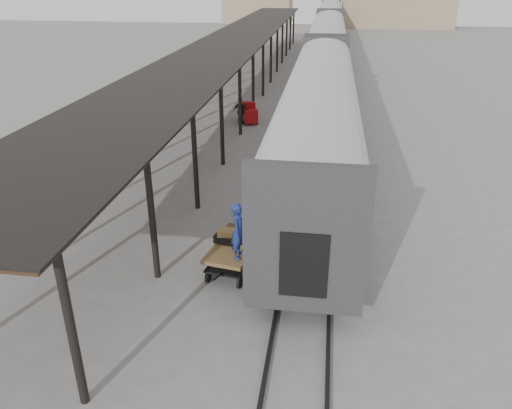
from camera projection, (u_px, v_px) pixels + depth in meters
The scene contains 11 objects.
ground at pixel (214, 247), 17.07m from camera, with size 160.00×160.00×0.00m, color slate.
train at pixel (327, 42), 45.80m from camera, with size 3.45×76.01×4.01m.
canopy at pixel (238, 38), 37.31m from camera, with size 4.90×64.30×4.15m.
rails at pixel (326, 71), 47.10m from camera, with size 1.54×150.00×0.12m.
building_far at pixel (397, 1), 83.46m from camera, with size 18.00×10.00×8.00m, color tan.
building_left at pixel (258, 5), 90.57m from camera, with size 12.00×8.00×6.00m, color tan.
baggage_cart at pixel (235, 251), 15.58m from camera, with size 1.65×2.58×0.86m.
suitcase_stack at pixel (235, 235), 15.72m from camera, with size 1.40×1.16×0.45m.
luggage_tug at pixel (249, 114), 30.92m from camera, with size 1.23×1.55×1.20m.
porter at pixel (238, 230), 14.51m from camera, with size 0.63×0.42×1.74m, color navy.
pedestrian at pixel (241, 111), 30.52m from camera, with size 0.94×0.39×1.60m, color black.
Camera 1 is at (3.53, -14.47, 8.58)m, focal length 35.00 mm.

